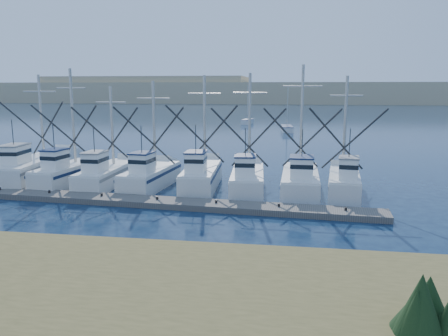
# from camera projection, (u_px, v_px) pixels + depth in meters

# --- Properties ---
(ground) EXTENTS (500.00, 500.00, 0.00)m
(ground) POSITION_uv_depth(u_px,v_px,m) (238.00, 240.00, 22.14)
(ground) COLOR #0B1933
(ground) RESTS_ON ground
(floating_dock) EXTENTS (29.23, 4.09, 0.39)m
(floating_dock) POSITION_uv_depth(u_px,v_px,m) (157.00, 202.00, 28.76)
(floating_dock) COLOR #625D57
(floating_dock) RESTS_ON ground
(dune_ridge) EXTENTS (360.00, 60.00, 10.00)m
(dune_ridge) POSITION_uv_depth(u_px,v_px,m) (285.00, 93.00, 225.46)
(dune_ridge) COLOR tan
(dune_ridge) RESTS_ON ground
(trawler_fleet) EXTENTS (28.16, 9.78, 9.33)m
(trawler_fleet) POSITION_uv_depth(u_px,v_px,m) (165.00, 175.00, 33.65)
(trawler_fleet) COLOR silver
(trawler_fleet) RESTS_ON ground
(sailboat_near) EXTENTS (2.27, 6.32, 8.10)m
(sailboat_near) POSITION_uv_depth(u_px,v_px,m) (287.00, 129.00, 76.85)
(sailboat_near) COLOR silver
(sailboat_near) RESTS_ON ground
(sailboat_far) EXTENTS (2.28, 5.43, 8.10)m
(sailboat_far) POSITION_uv_depth(u_px,v_px,m) (247.00, 122.00, 92.59)
(sailboat_far) COLOR silver
(sailboat_far) RESTS_ON ground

